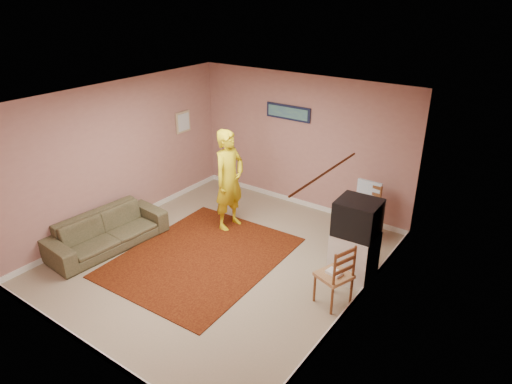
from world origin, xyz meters
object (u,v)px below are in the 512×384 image
Objects in this scene: sofa at (107,231)px; person at (229,180)px; crt_tv at (357,217)px; tv_cabinet at (354,256)px; chair_a at (363,207)px; chair_b at (335,268)px.

person reaches higher than sofa.
crt_tv is 0.32× the size of sofa.
crt_tv is at bearing -177.38° from tv_cabinet.
sofa is 2.23m from person.
person is at bearing 172.55° from crt_tv.
chair_b is at bearing -68.40° from chair_a.
chair_a is at bearing 104.74° from crt_tv.
chair_b is at bearing -89.92° from crt_tv.
chair_a is at bearing -148.60° from chair_b.
chair_a is at bearing -46.65° from sofa.
crt_tv is (-0.01, -0.00, 0.64)m from tv_cabinet.
person reaches higher than tv_cabinet.
tv_cabinet is 1.41× the size of chair_a.
tv_cabinet is 4.05m from sofa.
tv_cabinet is 0.42× the size of person.
chair_a is 2.36m from person.
crt_tv is at bearing -62.95° from chair_a.
chair_b is at bearing -106.94° from person.
crt_tv is 1.17× the size of chair_a.
sofa is at bearing -157.70° from tv_cabinet.
sofa is (-3.78, -0.82, -0.28)m from chair_b.
person is at bearing -30.55° from sofa.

